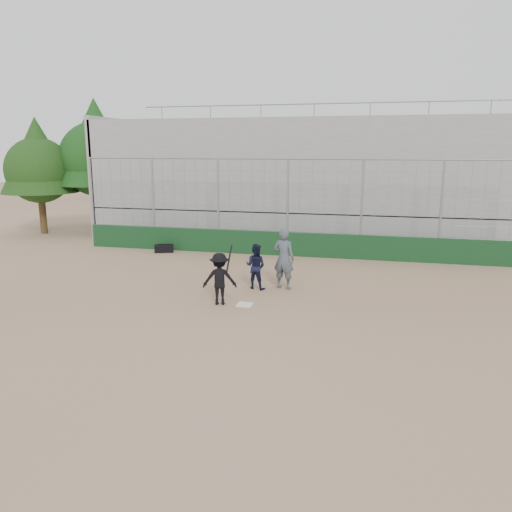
% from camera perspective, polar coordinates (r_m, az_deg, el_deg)
% --- Properties ---
extents(ground, '(90.00, 90.00, 0.00)m').
position_cam_1_polar(ground, '(14.44, -1.30, -5.61)').
color(ground, brown).
rests_on(ground, ground).
extents(home_plate, '(0.44, 0.44, 0.02)m').
position_cam_1_polar(home_plate, '(14.43, -1.30, -5.57)').
color(home_plate, white).
rests_on(home_plate, ground).
extents(backstop, '(18.10, 0.25, 4.04)m').
position_cam_1_polar(backstop, '(20.88, 3.59, 2.65)').
color(backstop, '#103418').
rests_on(backstop, ground).
extents(bleachers, '(20.25, 6.70, 6.98)m').
position_cam_1_polar(bleachers, '(25.53, 5.59, 8.80)').
color(bleachers, gray).
rests_on(bleachers, ground).
extents(tree_left, '(4.48, 4.48, 7.00)m').
position_cam_1_polar(tree_left, '(28.30, -17.77, 11.58)').
color(tree_left, '#3D2816').
rests_on(tree_left, ground).
extents(tree_right, '(3.84, 3.84, 6.00)m').
position_cam_1_polar(tree_right, '(28.45, -23.64, 9.88)').
color(tree_right, '#3C2916').
rests_on(tree_right, ground).
extents(batter_at_plate, '(1.08, 0.83, 1.69)m').
position_cam_1_polar(batter_at_plate, '(14.36, -4.18, -2.60)').
color(batter_at_plate, black).
rests_on(batter_at_plate, ground).
extents(catcher_crouched, '(0.84, 0.74, 1.01)m').
position_cam_1_polar(catcher_crouched, '(15.94, -0.05, -2.01)').
color(catcher_crouched, black).
rests_on(catcher_crouched, ground).
extents(umpire, '(0.82, 0.65, 1.77)m').
position_cam_1_polar(umpire, '(15.92, 3.19, -0.63)').
color(umpire, '#49525C').
rests_on(umpire, ground).
extents(equipment_bag, '(0.87, 0.61, 0.38)m').
position_cam_1_polar(equipment_bag, '(21.96, -10.47, 0.86)').
color(equipment_bag, black).
rests_on(equipment_bag, ground).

